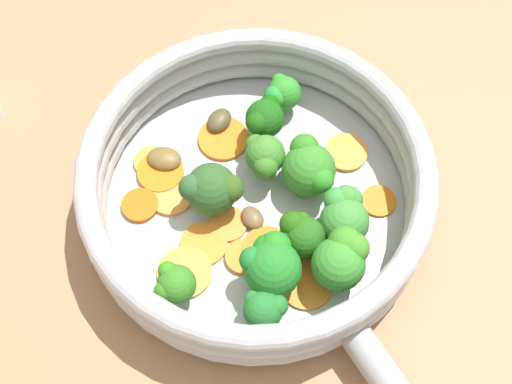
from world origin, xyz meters
TOP-DOWN VIEW (x-y plane):
  - ground_plane at (0.00, 0.00)m, footprint 4.00×4.00m
  - skillet at (0.00, 0.00)m, footprint 0.28×0.28m
  - skillet_rim_wall at (0.00, 0.00)m, footprint 0.30×0.30m
  - skillet_rivet_left at (0.09, -0.10)m, footprint 0.01×0.01m
  - skillet_rivet_right at (0.12, -0.05)m, footprint 0.01×0.01m
  - carrot_slice_0 at (0.03, -0.04)m, footprint 0.05×0.05m
  - carrot_slice_1 at (-0.03, -0.09)m, footprint 0.06×0.06m
  - carrot_slice_2 at (-0.01, -0.03)m, footprint 0.04×0.04m
  - carrot_slice_3 at (0.01, -0.05)m, footprint 0.04×0.04m
  - carrot_slice_4 at (-0.09, -0.05)m, footprint 0.04×0.04m
  - carrot_slice_5 at (0.07, -0.05)m, footprint 0.05×0.05m
  - carrot_slice_6 at (0.10, 0.04)m, footprint 0.04×0.04m
  - carrot_slice_7 at (0.05, 0.08)m, footprint 0.05×0.05m
  - carrot_slice_8 at (-0.07, -0.03)m, footprint 0.04×0.04m
  - carrot_slice_9 at (-0.05, 0.04)m, footprint 0.06×0.06m
  - carrot_slice_10 at (-0.02, -0.06)m, footprint 0.05×0.05m
  - carrot_slice_11 at (-0.10, -0.01)m, footprint 0.03×0.03m
  - carrot_slice_12 at (-0.09, -0.01)m, footprint 0.04×0.04m
  - broccoli_floret_0 at (0.08, 0.01)m, footprint 0.04×0.05m
  - broccoli_floret_1 at (0.09, -0.04)m, footprint 0.04×0.05m
  - broccoli_floret_2 at (-0.01, 0.03)m, footprint 0.04×0.04m
  - broccoli_floret_3 at (0.05, -0.03)m, footprint 0.04×0.04m
  - broccoli_floret_4 at (0.03, 0.03)m, footprint 0.05×0.05m
  - broccoli_floret_5 at (-0.03, -0.02)m, footprint 0.05×0.04m
  - broccoli_floret_6 at (0.05, -0.09)m, footprint 0.03×0.03m
  - broccoli_floret_7 at (0.04, -0.06)m, footprint 0.05×0.05m
  - broccoli_floret_8 at (-0.02, 0.10)m, footprint 0.03×0.04m
  - broccoli_floret_9 at (-0.02, -0.11)m, footprint 0.03×0.03m
  - broccoli_floret_10 at (-0.02, 0.06)m, footprint 0.03×0.04m
  - mushroom_piece_0 at (0.01, -0.02)m, footprint 0.03×0.03m
  - mushroom_piece_1 at (-0.06, 0.06)m, footprint 0.02×0.03m
  - mushroom_piece_2 at (-0.09, 0.00)m, footprint 0.04×0.03m

SIDE VIEW (x-z plane):
  - ground_plane at x=0.00m, z-range 0.00..0.00m
  - skillet at x=0.00m, z-range 0.00..0.01m
  - carrot_slice_10 at x=-0.02m, z-range 0.01..0.01m
  - carrot_slice_6 at x=0.10m, z-range 0.01..0.01m
  - carrot_slice_5 at x=0.07m, z-range 0.01..0.02m
  - carrot_slice_2 at x=-0.01m, z-range 0.01..0.02m
  - carrot_slice_11 at x=-0.10m, z-range 0.01..0.02m
  - carrot_slice_1 at x=-0.03m, z-range 0.01..0.02m
  - carrot_slice_9 at x=-0.05m, z-range 0.01..0.02m
  - carrot_slice_8 at x=-0.07m, z-range 0.01..0.02m
  - carrot_slice_7 at x=0.05m, z-range 0.01..0.02m
  - carrot_slice_4 at x=-0.09m, z-range 0.01..0.02m
  - carrot_slice_3 at x=0.01m, z-range 0.01..0.02m
  - carrot_slice_12 at x=-0.09m, z-range 0.01..0.02m
  - carrot_slice_0 at x=0.03m, z-range 0.01..0.02m
  - skillet_rivet_left at x=0.09m, z-range 0.01..0.02m
  - skillet_rivet_right at x=0.12m, z-range 0.01..0.02m
  - mushroom_piece_0 at x=0.01m, z-range 0.01..0.02m
  - mushroom_piece_2 at x=-0.09m, z-range 0.01..0.03m
  - mushroom_piece_1 at x=-0.06m, z-range 0.01..0.03m
  - broccoli_floret_8 at x=-0.02m, z-range 0.02..0.06m
  - broccoli_floret_6 at x=0.05m, z-range 0.02..0.06m
  - broccoli_floret_3 at x=0.05m, z-range 0.02..0.06m
  - broccoli_floret_2 at x=-0.01m, z-range 0.02..0.06m
  - broccoli_floret_9 at x=-0.02m, z-range 0.02..0.06m
  - broccoli_floret_0 at x=0.08m, z-range 0.02..0.06m
  - broccoli_floret_4 at x=0.03m, z-range 0.01..0.06m
  - broccoli_floret_10 at x=-0.02m, z-range 0.02..0.06m
  - broccoli_floret_5 at x=-0.03m, z-range 0.02..0.07m
  - skillet_rim_wall at x=0.00m, z-range 0.01..0.07m
  - broccoli_floret_7 at x=0.04m, z-range 0.02..0.07m
  - broccoli_floret_1 at x=0.09m, z-range 0.02..0.07m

